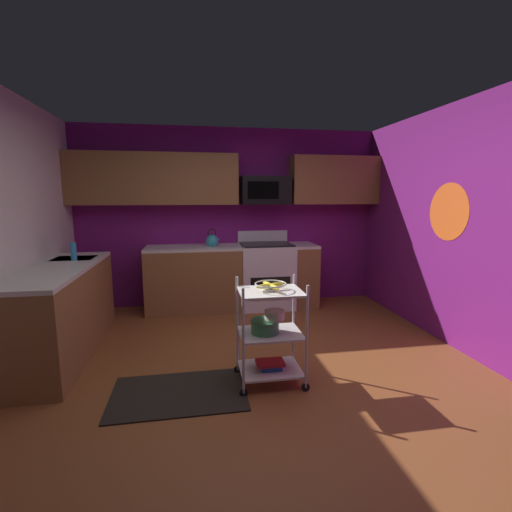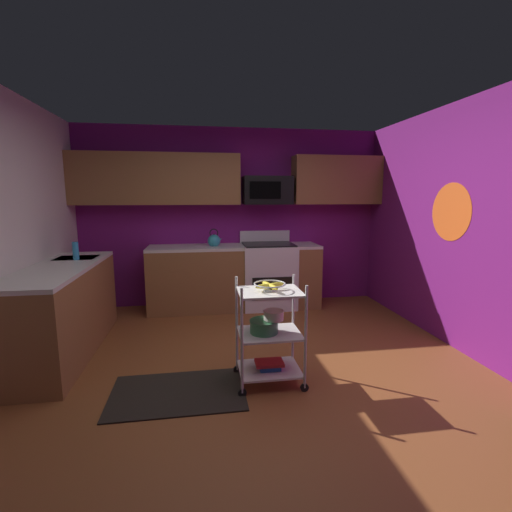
{
  "view_description": "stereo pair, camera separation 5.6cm",
  "coord_description": "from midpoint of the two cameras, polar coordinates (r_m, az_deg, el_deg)",
  "views": [
    {
      "loc": [
        -0.54,
        -3.04,
        1.62
      ],
      "look_at": [
        0.04,
        0.37,
        1.05
      ],
      "focal_mm": 25.57,
      "sensor_mm": 36.0,
      "label": 1
    },
    {
      "loc": [
        -0.48,
        -3.05,
        1.62
      ],
      "look_at": [
        0.04,
        0.37,
        1.05
      ],
      "focal_mm": 25.57,
      "sensor_mm": 36.0,
      "label": 2
    }
  ],
  "objects": [
    {
      "name": "wall_flower_decal",
      "position": [
        4.49,
        27.55,
        6.14
      ],
      "size": [
        0.0,
        0.63,
        0.63
      ],
      "primitive_type": "cylinder",
      "rotation": [
        0.0,
        1.57,
        0.0
      ],
      "color": "#E5591E"
    },
    {
      "name": "upper_cabinets",
      "position": [
        5.3,
        -5.44,
        11.82
      ],
      "size": [
        4.4,
        0.33,
        0.7
      ],
      "color": "brown"
    },
    {
      "name": "floor_rug",
      "position": [
        3.29,
        -12.45,
        -20.22
      ],
      "size": [
        1.1,
        0.71,
        0.01
      ],
      "primitive_type": "cube",
      "rotation": [
        0.0,
        0.0,
        0.01
      ],
      "color": "black",
      "rests_on": "ground"
    },
    {
      "name": "rolling_cart",
      "position": [
        3.22,
        1.74,
        -11.93
      ],
      "size": [
        0.59,
        0.43,
        0.91
      ],
      "color": "silver",
      "rests_on": "ground"
    },
    {
      "name": "oven_range",
      "position": [
        5.37,
        1.28,
        -2.91
      ],
      "size": [
        0.76,
        0.65,
        1.1
      ],
      "color": "white",
      "rests_on": "ground"
    },
    {
      "name": "floor",
      "position": [
        3.5,
        -0.17,
        -18.6
      ],
      "size": [
        4.4,
        4.8,
        0.04
      ],
      "primitive_type": "cube",
      "color": "brown",
      "rests_on": "ground"
    },
    {
      "name": "book_stack",
      "position": [
        3.33,
        1.71,
        -16.58
      ],
      "size": [
        0.25,
        0.17,
        0.06
      ],
      "color": "#1E4C8C",
      "rests_on": "rolling_cart"
    },
    {
      "name": "mixing_bowl_large",
      "position": [
        3.18,
        0.89,
        -10.88
      ],
      "size": [
        0.25,
        0.25,
        0.11
      ],
      "color": "#387F4C",
      "rests_on": "rolling_cart"
    },
    {
      "name": "wall_back",
      "position": [
        5.51,
        -4.37,
        6.01
      ],
      "size": [
        4.52,
        0.06,
        2.6
      ],
      "primitive_type": "cube",
      "color": "#751970",
      "rests_on": "ground"
    },
    {
      "name": "mixing_bowl_small",
      "position": [
        3.16,
        2.4,
        -9.14
      ],
      "size": [
        0.18,
        0.18,
        0.08
      ],
      "color": "silver",
      "rests_on": "rolling_cart"
    },
    {
      "name": "microwave",
      "position": [
        5.35,
        1.11,
        10.23
      ],
      "size": [
        0.7,
        0.39,
        0.4
      ],
      "color": "black"
    },
    {
      "name": "fruit_bowl",
      "position": [
        3.09,
        1.78,
        -4.6
      ],
      "size": [
        0.27,
        0.27,
        0.07
      ],
      "color": "silver",
      "rests_on": "rolling_cart"
    },
    {
      "name": "counter_run",
      "position": [
        4.73,
        -13.65,
        -5.05
      ],
      "size": [
        3.42,
        2.56,
        0.92
      ],
      "color": "brown",
      "rests_on": "ground"
    },
    {
      "name": "kettle",
      "position": [
        5.19,
        -7.18,
        2.39
      ],
      "size": [
        0.21,
        0.18,
        0.26
      ],
      "color": "teal",
      "rests_on": "counter_run"
    },
    {
      "name": "wall_right",
      "position": [
        4.11,
        32.25,
        3.45
      ],
      "size": [
        0.06,
        4.8,
        2.6
      ],
      "primitive_type": "cube",
      "color": "#751970",
      "rests_on": "ground"
    },
    {
      "name": "dish_soap_bottle",
      "position": [
        4.49,
        -26.97,
        0.66
      ],
      "size": [
        0.06,
        0.06,
        0.2
      ],
      "primitive_type": "cylinder",
      "color": "#2D8CBF",
      "rests_on": "counter_run"
    }
  ]
}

